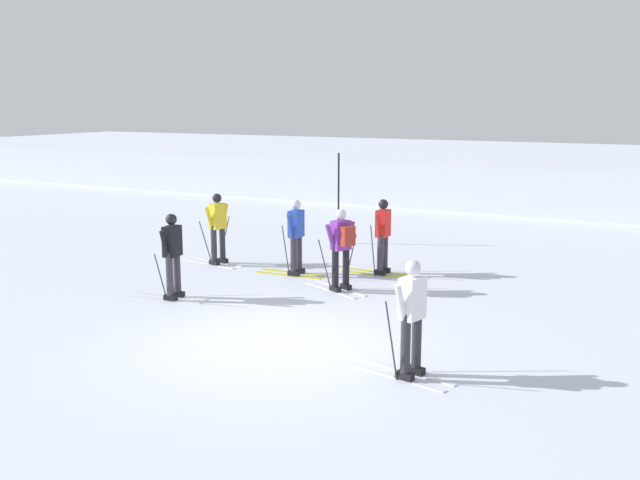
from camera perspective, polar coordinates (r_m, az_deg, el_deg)
ground_plane at (r=11.80m, az=-3.89°, el=-8.12°), size 120.00×120.00×0.00m
far_snow_ridge at (r=28.86m, az=15.46°, el=4.51°), size 80.00×7.31×1.59m
skier_yellow at (r=17.24m, az=-8.14°, el=1.06°), size 1.64×0.99×1.71m
skier_purple at (r=14.62m, az=1.71°, el=-0.46°), size 1.60×1.03×1.71m
skier_red at (r=16.13m, az=4.98°, el=0.45°), size 1.61×1.00×1.71m
skier_white at (r=10.15m, az=7.24°, el=-5.95°), size 1.64×0.98×1.71m
skier_blue at (r=16.02m, az=-1.94°, el=0.41°), size 1.62×1.00×1.71m
skier_black at (r=14.34m, az=-11.64°, el=-1.08°), size 1.64×1.00×1.71m
trail_marker_pole at (r=19.58m, az=1.48°, el=3.30°), size 0.05×0.05×2.48m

